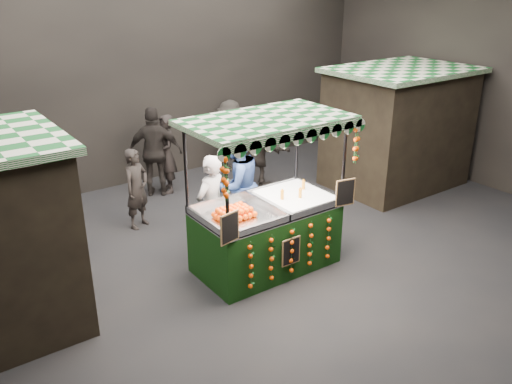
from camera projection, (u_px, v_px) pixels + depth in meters
ground at (280, 268)px, 8.58m from camera, size 12.00×12.00×0.00m
market_hall at (284, 54)px, 7.29m from camera, size 12.10×10.10×5.05m
neighbour_stall_right at (397, 127)px, 11.58m from camera, size 3.00×2.20×2.60m
juice_stall at (268, 224)px, 8.32m from camera, size 2.55×1.50×2.47m
vendor_grey at (211, 207)px, 8.63m from camera, size 0.76×0.64×1.77m
vendor_blue at (236, 186)px, 9.18m from camera, size 1.07×0.88×2.01m
shopper_0 at (137, 189)px, 9.73m from camera, size 0.66×0.57×1.52m
shopper_1 at (340, 132)px, 12.90m from camera, size 1.05×1.04×1.71m
shopper_2 at (155, 152)px, 11.10m from camera, size 1.21×0.98×1.92m
shopper_3 at (230, 136)px, 12.61m from camera, size 1.22×1.23×1.70m
shopper_4 at (32, 196)px, 8.91m from camera, size 1.09×1.08×1.90m
shopper_5 at (257, 149)px, 11.77m from camera, size 0.97×1.58×1.62m
shopper_6 at (166, 154)px, 11.31m from camera, size 0.52×0.69×1.70m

